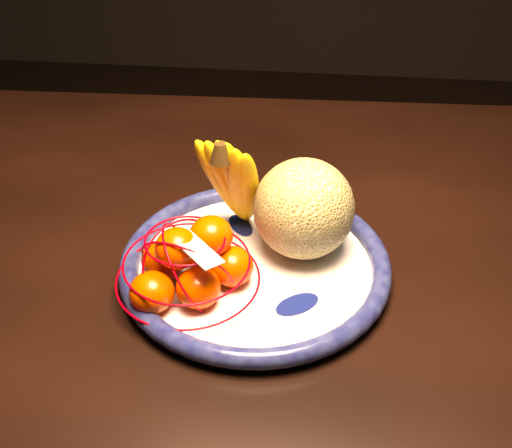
# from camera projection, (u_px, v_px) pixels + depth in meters

# --- Properties ---
(dining_table) EXTENTS (1.43, 0.89, 0.70)m
(dining_table) POSITION_uv_depth(u_px,v_px,m) (379.00, 282.00, 0.91)
(dining_table) COLOR black
(dining_table) RESTS_ON ground
(fruit_bowl) EXTENTS (0.34, 0.34, 0.03)m
(fruit_bowl) POSITION_uv_depth(u_px,v_px,m) (255.00, 265.00, 0.80)
(fruit_bowl) COLOR white
(fruit_bowl) RESTS_ON dining_table
(cantaloupe) EXTENTS (0.13, 0.13, 0.13)m
(cantaloupe) POSITION_uv_depth(u_px,v_px,m) (304.00, 209.00, 0.79)
(cantaloupe) COLOR olive
(cantaloupe) RESTS_ON fruit_bowl
(banana_bunch) EXTENTS (0.10, 0.10, 0.16)m
(banana_bunch) POSITION_uv_depth(u_px,v_px,m) (235.00, 180.00, 0.81)
(banana_bunch) COLOR yellow
(banana_bunch) RESTS_ON fruit_bowl
(mandarin_bag) EXTENTS (0.23, 0.23, 0.11)m
(mandarin_bag) POSITION_uv_depth(u_px,v_px,m) (191.00, 263.00, 0.75)
(mandarin_bag) COLOR #FF4800
(mandarin_bag) RESTS_ON fruit_bowl
(price_tag) EXTENTS (0.07, 0.07, 0.01)m
(price_tag) POSITION_uv_depth(u_px,v_px,m) (195.00, 248.00, 0.71)
(price_tag) COLOR white
(price_tag) RESTS_ON mandarin_bag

